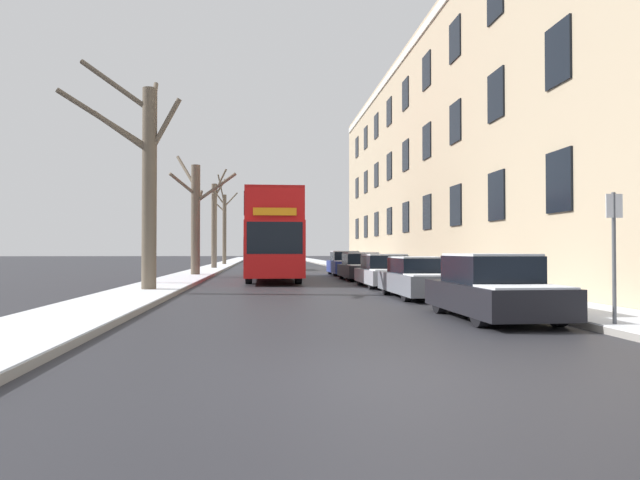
% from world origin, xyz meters
% --- Properties ---
extents(ground_plane, '(320.00, 320.00, 0.00)m').
position_xyz_m(ground_plane, '(0.00, 0.00, 0.00)').
color(ground_plane, '#28282D').
extents(sidewalk_left, '(2.40, 130.00, 0.16)m').
position_xyz_m(sidewalk_left, '(-5.71, 53.00, 0.08)').
color(sidewalk_left, gray).
rests_on(sidewalk_left, ground).
extents(sidewalk_right, '(2.40, 130.00, 0.16)m').
position_xyz_m(sidewalk_right, '(5.71, 53.00, 0.08)').
color(sidewalk_right, gray).
rests_on(sidewalk_right, ground).
extents(terrace_facade_right, '(9.10, 45.14, 13.85)m').
position_xyz_m(terrace_facade_right, '(11.40, 26.70, 6.93)').
color(terrace_facade_right, tan).
rests_on(terrace_facade_right, ground).
extents(bare_tree_left_0, '(4.10, 3.40, 8.33)m').
position_xyz_m(bare_tree_left_0, '(-5.74, 14.02, 4.18)').
color(bare_tree_left_0, brown).
rests_on(bare_tree_left_0, ground).
extents(bare_tree_left_1, '(3.80, 3.38, 7.29)m').
position_xyz_m(bare_tree_left_1, '(-5.45, 26.60, 3.55)').
color(bare_tree_left_1, brown).
rests_on(bare_tree_left_1, ground).
extents(bare_tree_left_2, '(1.25, 1.50, 8.05)m').
position_xyz_m(bare_tree_left_2, '(-5.44, 39.32, 3.69)').
color(bare_tree_left_2, brown).
rests_on(bare_tree_left_2, ground).
extents(bare_tree_left_3, '(2.57, 2.38, 9.12)m').
position_xyz_m(bare_tree_left_3, '(-5.54, 52.11, 4.06)').
color(bare_tree_left_3, brown).
rests_on(bare_tree_left_3, ground).
extents(double_decker_bus, '(2.63, 11.40, 4.28)m').
position_xyz_m(double_decker_bus, '(-1.12, 22.96, 2.43)').
color(double_decker_bus, red).
rests_on(double_decker_bus, ground).
extents(parked_car_0, '(1.83, 4.25, 1.44)m').
position_xyz_m(parked_car_0, '(3.42, 5.55, 0.66)').
color(parked_car_0, black).
rests_on(parked_car_0, ground).
extents(parked_car_1, '(1.85, 4.58, 1.31)m').
position_xyz_m(parked_car_1, '(3.42, 11.32, 0.62)').
color(parked_car_1, slate).
rests_on(parked_car_1, ground).
extents(parked_car_2, '(1.84, 4.41, 1.37)m').
position_xyz_m(parked_car_2, '(3.42, 16.71, 0.63)').
color(parked_car_2, '#9EA3AD').
rests_on(parked_car_2, ground).
extents(parked_car_3, '(1.89, 4.39, 1.43)m').
position_xyz_m(parked_car_3, '(3.42, 22.48, 0.66)').
color(parked_car_3, black).
rests_on(parked_car_3, ground).
extents(parked_car_4, '(1.77, 4.56, 1.50)m').
position_xyz_m(parked_car_4, '(3.42, 28.23, 0.69)').
color(parked_car_4, navy).
rests_on(parked_car_4, ground).
extents(oncoming_van, '(2.09, 4.97, 2.50)m').
position_xyz_m(oncoming_van, '(-2.02, 38.52, 1.35)').
color(oncoming_van, '#9EA3AD').
rests_on(oncoming_van, ground).
extents(pedestrian_left_sidewalk, '(0.36, 0.36, 1.64)m').
position_xyz_m(pedestrian_left_sidewalk, '(-6.26, 17.98, 0.90)').
color(pedestrian_left_sidewalk, black).
rests_on(pedestrian_left_sidewalk, ground).
extents(street_sign_post, '(0.32, 0.07, 2.58)m').
position_xyz_m(street_sign_post, '(4.81, 3.31, 1.48)').
color(street_sign_post, '#4C4F54').
rests_on(street_sign_post, ground).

